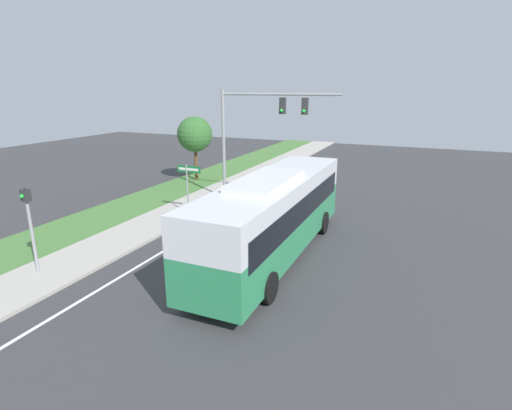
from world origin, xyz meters
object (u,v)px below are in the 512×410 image
(pedestrian_signal, at_px, (29,218))
(bus, at_px, (274,212))
(street_sign, at_px, (188,180))
(signal_gantry, at_px, (256,123))

(pedestrian_signal, bearing_deg, bus, 34.21)
(street_sign, bearing_deg, signal_gantry, 57.76)
(bus, distance_m, signal_gantry, 8.56)
(street_sign, bearing_deg, pedestrian_signal, -98.92)
(signal_gantry, relative_size, street_sign, 2.49)
(signal_gantry, height_order, pedestrian_signal, signal_gantry)
(signal_gantry, distance_m, pedestrian_signal, 13.02)
(signal_gantry, bearing_deg, bus, -61.33)
(signal_gantry, bearing_deg, pedestrian_signal, -106.84)
(pedestrian_signal, bearing_deg, street_sign, 81.08)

